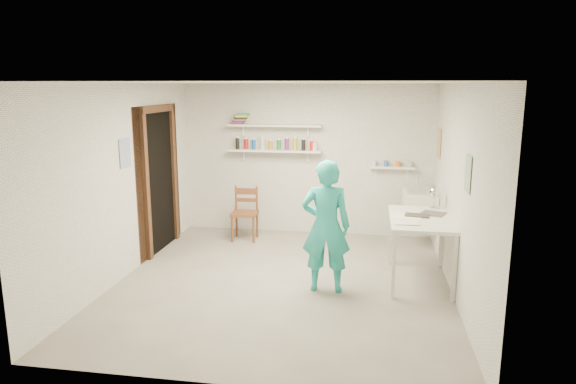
# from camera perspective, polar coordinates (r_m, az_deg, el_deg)

# --- Properties ---
(floor) EXTENTS (4.00, 4.50, 0.02)m
(floor) POSITION_cam_1_polar(r_m,az_deg,el_deg) (6.40, -0.58, -10.06)
(floor) COLOR slate
(floor) RESTS_ON ground
(ceiling) EXTENTS (4.00, 4.50, 0.02)m
(ceiling) POSITION_cam_1_polar(r_m,az_deg,el_deg) (5.94, -0.63, 12.15)
(ceiling) COLOR silver
(ceiling) RESTS_ON wall_back
(wall_back) EXTENTS (4.00, 0.02, 2.40)m
(wall_back) POSITION_cam_1_polar(r_m,az_deg,el_deg) (8.26, 2.07, 3.62)
(wall_back) COLOR silver
(wall_back) RESTS_ON ground
(wall_front) EXTENTS (4.00, 0.02, 2.40)m
(wall_front) POSITION_cam_1_polar(r_m,az_deg,el_deg) (3.92, -6.27, -5.69)
(wall_front) COLOR silver
(wall_front) RESTS_ON ground
(wall_left) EXTENTS (0.02, 4.50, 2.40)m
(wall_left) POSITION_cam_1_polar(r_m,az_deg,el_deg) (6.69, -17.82, 1.13)
(wall_left) COLOR silver
(wall_left) RESTS_ON ground
(wall_right) EXTENTS (0.02, 4.50, 2.40)m
(wall_right) POSITION_cam_1_polar(r_m,az_deg,el_deg) (6.05, 18.49, 0.01)
(wall_right) COLOR silver
(wall_right) RESTS_ON ground
(doorway_recess) EXTENTS (0.02, 0.90, 2.00)m
(doorway_recess) POSITION_cam_1_polar(r_m,az_deg,el_deg) (7.66, -14.07, 1.10)
(doorway_recess) COLOR black
(doorway_recess) RESTS_ON wall_left
(corridor_box) EXTENTS (1.40, 1.50, 2.10)m
(corridor_box) POSITION_cam_1_polar(r_m,az_deg,el_deg) (7.95, -18.80, 1.58)
(corridor_box) COLOR brown
(corridor_box) RESTS_ON ground
(door_lintel) EXTENTS (0.06, 1.05, 0.10)m
(door_lintel) POSITION_cam_1_polar(r_m,az_deg,el_deg) (7.53, -14.33, 8.97)
(door_lintel) COLOR brown
(door_lintel) RESTS_ON wall_left
(door_jamb_near) EXTENTS (0.06, 0.10, 2.00)m
(door_jamb_near) POSITION_cam_1_polar(r_m,az_deg,el_deg) (7.20, -15.47, 0.36)
(door_jamb_near) COLOR brown
(door_jamb_near) RESTS_ON ground
(door_jamb_far) EXTENTS (0.06, 0.10, 2.00)m
(door_jamb_far) POSITION_cam_1_polar(r_m,az_deg,el_deg) (8.10, -12.56, 1.74)
(door_jamb_far) COLOR brown
(door_jamb_far) RESTS_ON ground
(shelf_lower) EXTENTS (1.50, 0.22, 0.03)m
(shelf_lower) POSITION_cam_1_polar(r_m,az_deg,el_deg) (8.19, -1.52, 4.61)
(shelf_lower) COLOR white
(shelf_lower) RESTS_ON wall_back
(shelf_upper) EXTENTS (1.50, 0.22, 0.03)m
(shelf_upper) POSITION_cam_1_polar(r_m,az_deg,el_deg) (8.15, -1.54, 7.40)
(shelf_upper) COLOR white
(shelf_upper) RESTS_ON wall_back
(ledge_shelf) EXTENTS (0.70, 0.14, 0.03)m
(ledge_shelf) POSITION_cam_1_polar(r_m,az_deg,el_deg) (8.13, 11.48, 2.68)
(ledge_shelf) COLOR white
(ledge_shelf) RESTS_ON wall_back
(poster_left) EXTENTS (0.01, 0.28, 0.36)m
(poster_left) POSITION_cam_1_polar(r_m,az_deg,el_deg) (6.68, -17.65, 4.16)
(poster_left) COLOR #334C7F
(poster_left) RESTS_ON wall_left
(poster_right_a) EXTENTS (0.01, 0.34, 0.42)m
(poster_right_a) POSITION_cam_1_polar(r_m,az_deg,el_deg) (7.76, 16.43, 5.22)
(poster_right_a) COLOR #995933
(poster_right_a) RESTS_ON wall_right
(poster_right_b) EXTENTS (0.01, 0.30, 0.38)m
(poster_right_b) POSITION_cam_1_polar(r_m,az_deg,el_deg) (5.46, 19.36, 1.94)
(poster_right_b) COLOR #3F724C
(poster_right_b) RESTS_ON wall_right
(belfast_sink) EXTENTS (0.48, 0.60, 0.30)m
(belfast_sink) POSITION_cam_1_polar(r_m,az_deg,el_deg) (7.77, 14.42, -1.02)
(belfast_sink) COLOR white
(belfast_sink) RESTS_ON wall_right
(man) EXTENTS (0.59, 0.40, 1.56)m
(man) POSITION_cam_1_polar(r_m,az_deg,el_deg) (5.93, 4.23, -3.82)
(man) COLOR #22ACA4
(man) RESTS_ON ground
(wall_clock) EXTENTS (0.28, 0.05, 0.28)m
(wall_clock) POSITION_cam_1_polar(r_m,az_deg,el_deg) (6.08, 4.57, -0.92)
(wall_clock) COLOR #CAC489
(wall_clock) RESTS_ON man
(wooden_chair) EXTENTS (0.41, 0.39, 0.84)m
(wooden_chair) POSITION_cam_1_polar(r_m,az_deg,el_deg) (7.99, -4.84, -2.39)
(wooden_chair) COLOR brown
(wooden_chair) RESTS_ON ground
(work_table) EXTENTS (0.73, 1.22, 0.82)m
(work_table) POSITION_cam_1_polar(r_m,az_deg,el_deg) (6.48, 14.39, -6.24)
(work_table) COLOR silver
(work_table) RESTS_ON ground
(desk_lamp) EXTENTS (0.15, 0.15, 0.15)m
(desk_lamp) POSITION_cam_1_polar(r_m,az_deg,el_deg) (6.82, 15.99, 0.02)
(desk_lamp) COLOR silver
(desk_lamp) RESTS_ON work_table
(spray_cans) EXTENTS (1.32, 0.06, 0.17)m
(spray_cans) POSITION_cam_1_polar(r_m,az_deg,el_deg) (8.18, -1.53, 5.30)
(spray_cans) COLOR black
(spray_cans) RESTS_ON shelf_lower
(book_stack) EXTENTS (0.28, 0.14, 0.17)m
(book_stack) POSITION_cam_1_polar(r_m,az_deg,el_deg) (8.27, -5.33, 8.10)
(book_stack) COLOR red
(book_stack) RESTS_ON shelf_upper
(ledge_pots) EXTENTS (0.48, 0.07, 0.09)m
(ledge_pots) POSITION_cam_1_polar(r_m,az_deg,el_deg) (8.12, 11.49, 3.10)
(ledge_pots) COLOR silver
(ledge_pots) RESTS_ON ledge_shelf
(papers) EXTENTS (0.30, 0.22, 0.02)m
(papers) POSITION_cam_1_polar(r_m,az_deg,el_deg) (6.37, 14.58, -2.68)
(papers) COLOR silver
(papers) RESTS_ON work_table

